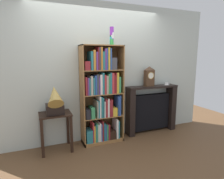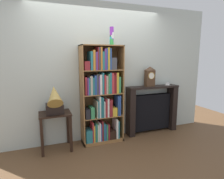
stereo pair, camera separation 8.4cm
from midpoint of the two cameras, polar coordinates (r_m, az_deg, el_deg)
name	(u,v)px [view 1 (the left image)]	position (r m, az deg, el deg)	size (l,w,h in m)	color
ground_plane	(104,143)	(3.78, -3.23, -15.67)	(7.63, 6.40, 0.02)	brown
wall_back	(105,72)	(3.74, -2.79, 5.12)	(4.63, 0.08, 2.62)	beige
bookshelf	(102,97)	(3.55, -3.79, -2.38)	(0.77, 0.34, 1.82)	olive
cup_stack	(112,36)	(3.52, -0.77, 15.75)	(0.08, 0.08, 0.32)	green
side_table_left	(56,123)	(3.46, -17.26, -9.69)	(0.53, 0.43, 0.66)	black
gramophone	(55,100)	(3.27, -17.51, -3.17)	(0.29, 0.48, 0.55)	black
fireplace_mantel	(151,109)	(4.20, 11.03, -5.82)	(1.14, 0.25, 1.01)	black
mantel_clock	(149,76)	(4.00, 10.53, 3.91)	(0.19, 0.13, 0.41)	#472D1C
teacup_with_saucer	(167,84)	(4.28, 15.55, 1.65)	(0.12, 0.12, 0.05)	white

